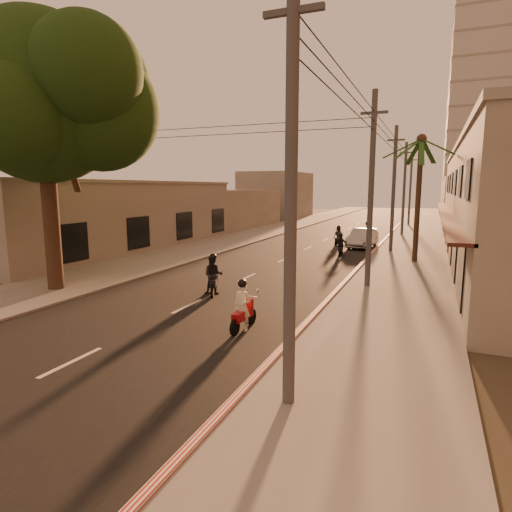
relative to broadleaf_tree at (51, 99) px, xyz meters
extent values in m
plane|color=#383023|center=(6.61, -2.14, -8.48)|extent=(160.00, 160.00, 0.00)
cube|color=black|center=(6.61, 17.86, -8.47)|extent=(10.00, 140.00, 0.02)
cube|color=slate|center=(14.11, 17.86, -8.42)|extent=(5.00, 140.00, 0.12)
cube|color=slate|center=(-0.89, 17.86, -8.42)|extent=(5.00, 140.00, 0.12)
cube|color=#B42613|center=(11.71, 12.86, -8.38)|extent=(0.20, 60.00, 0.20)
cube|color=#381A16|center=(16.31, 15.86, -5.38)|extent=(0.80, 34.00, 0.12)
cube|color=gray|center=(-7.39, 11.86, -5.98)|extent=(8.00, 24.00, 5.00)
cube|color=gray|center=(-7.39, 11.86, -3.38)|extent=(8.20, 24.20, 0.20)
cube|color=#B7B5B2|center=(22.61, 53.86, 5.52)|extent=(12.00, 12.00, 28.00)
cylinder|color=black|center=(-0.39, -0.14, -5.48)|extent=(0.70, 0.70, 6.00)
cylinder|color=black|center=(0.41, 0.26, -2.48)|extent=(1.22, 2.17, 3.04)
cylinder|color=black|center=(-0.99, -0.44, -2.28)|extent=(1.31, 1.49, 2.73)
sphere|color=black|center=(-0.39, -0.14, 0.02)|extent=(7.20, 7.20, 7.20)
sphere|color=black|center=(1.81, 0.86, -0.48)|extent=(5.20, 5.20, 5.20)
sphere|color=black|center=(-2.19, 0.66, -0.28)|extent=(4.80, 4.80, 4.80)
sphere|color=black|center=(0.21, -1.94, -0.88)|extent=(4.60, 4.60, 4.60)
sphere|color=black|center=(2.61, -0.64, 0.72)|extent=(4.40, 4.40, 4.40)
sphere|color=black|center=(0.81, 2.26, 1.12)|extent=(4.40, 4.40, 4.40)
cylinder|color=black|center=(14.61, 13.86, -4.68)|extent=(0.32, 0.32, 7.60)
sphere|color=black|center=(14.61, 13.86, -0.88)|extent=(0.60, 0.60, 0.60)
cylinder|color=#38383A|center=(12.81, -6.14, -3.98)|extent=(0.26, 0.26, 9.00)
cube|color=#38383A|center=(12.81, -6.14, -0.48)|extent=(1.20, 0.12, 0.12)
cylinder|color=#38383A|center=(12.81, 5.86, -3.98)|extent=(0.26, 0.26, 9.00)
cube|color=#38383A|center=(12.81, 5.86, -0.48)|extent=(1.20, 0.12, 0.12)
cylinder|color=#38383A|center=(12.81, 17.86, -3.98)|extent=(0.26, 0.26, 9.00)
cube|color=#38383A|center=(12.81, 17.86, -0.48)|extent=(1.20, 0.12, 0.12)
cylinder|color=#38383A|center=(12.81, 29.86, -3.98)|extent=(0.26, 0.26, 9.00)
cube|color=#38383A|center=(12.81, 29.86, -0.48)|extent=(1.20, 0.12, 0.12)
cylinder|color=#38383A|center=(12.81, 41.86, -3.98)|extent=(0.26, 0.26, 9.00)
cube|color=#38383A|center=(12.81, 41.86, -0.48)|extent=(1.20, 0.12, 0.12)
cube|color=gray|center=(20.61, 42.86, -5.48)|extent=(8.00, 14.00, 6.00)
cube|color=gray|center=(-7.39, 31.86, -6.28)|extent=(8.00, 14.00, 4.40)
cube|color=gray|center=(-7.39, 49.86, -4.98)|extent=(8.00, 14.00, 7.00)
cylinder|color=black|center=(9.88, -1.26, -8.20)|extent=(0.13, 0.56, 0.55)
cylinder|color=black|center=(9.81, -2.49, -8.20)|extent=(0.13, 0.56, 0.55)
cube|color=#990B11|center=(9.84, -1.95, -7.93)|extent=(0.33, 1.10, 0.30)
cube|color=#990B11|center=(9.87, -1.46, -7.79)|extent=(0.30, 0.11, 0.59)
cylinder|color=silver|center=(9.87, -1.34, -7.44)|extent=(0.54, 0.07, 0.04)
imported|color=silver|center=(9.84, -1.95, -7.65)|extent=(0.65, 0.46, 1.66)
sphere|color=black|center=(9.84, -1.95, -6.87)|extent=(0.30, 0.30, 0.30)
sphere|color=silver|center=(9.60, -1.34, -7.19)|extent=(0.12, 0.12, 0.12)
sphere|color=silver|center=(10.15, -1.37, -7.19)|extent=(0.12, 0.12, 0.12)
cylinder|color=black|center=(6.37, 2.69, -8.18)|extent=(0.32, 0.58, 0.58)
cylinder|color=black|center=(6.87, 1.49, -8.18)|extent=(0.32, 0.58, 0.58)
cube|color=black|center=(6.65, 2.02, -7.90)|extent=(0.71, 1.17, 0.31)
cube|color=black|center=(6.45, 2.50, -7.75)|extent=(0.33, 0.22, 0.62)
cylinder|color=silver|center=(6.40, 2.61, -7.38)|extent=(0.54, 0.26, 0.04)
imported|color=black|center=(6.65, 2.02, -7.60)|extent=(1.32, 1.27, 1.75)
sphere|color=black|center=(6.65, 2.02, -6.78)|extent=(0.31, 0.31, 0.31)
cylinder|color=black|center=(9.67, 15.50, -8.22)|extent=(0.15, 0.52, 0.51)
cylinder|color=black|center=(9.81, 14.37, -8.22)|extent=(0.15, 0.52, 0.51)
cube|color=black|center=(9.75, 14.87, -7.98)|extent=(0.37, 1.02, 0.27)
cube|color=black|center=(9.69, 15.32, -7.84)|extent=(0.28, 0.12, 0.55)
cylinder|color=silver|center=(9.68, 15.43, -7.52)|extent=(0.50, 0.10, 0.04)
imported|color=black|center=(9.75, 14.87, -7.71)|extent=(0.98, 0.59, 1.53)
sphere|color=black|center=(9.75, 14.87, -7.00)|extent=(0.27, 0.27, 0.27)
cylinder|color=black|center=(8.53, 21.13, -8.21)|extent=(0.16, 0.53, 0.52)
cylinder|color=black|center=(8.38, 19.97, -8.21)|extent=(0.16, 0.53, 0.52)
cube|color=black|center=(8.44, 20.48, -7.96)|extent=(0.39, 1.06, 0.28)
cube|color=black|center=(8.50, 20.95, -7.82)|extent=(0.29, 0.13, 0.56)
cylinder|color=silver|center=(8.52, 21.06, -7.49)|extent=(0.52, 0.11, 0.04)
imported|color=black|center=(8.44, 20.48, -7.69)|extent=(0.90, 0.70, 1.57)
sphere|color=black|center=(8.44, 20.48, -6.95)|extent=(0.28, 0.28, 0.28)
cylinder|color=black|center=(10.06, 27.71, -8.22)|extent=(0.25, 0.51, 0.50)
cylinder|color=black|center=(9.70, 26.65, -8.22)|extent=(0.25, 0.51, 0.50)
cube|color=black|center=(9.86, 27.12, -7.98)|extent=(0.56, 1.02, 0.27)
cube|color=black|center=(10.00, 27.54, -7.85)|extent=(0.28, 0.17, 0.54)
cylinder|color=silver|center=(10.04, 27.64, -7.53)|extent=(0.48, 0.20, 0.04)
imported|color=black|center=(9.86, 27.12, -7.72)|extent=(1.32, 1.17, 1.51)
sphere|color=black|center=(9.86, 27.12, -7.01)|extent=(0.27, 0.27, 0.27)
imported|color=#A3A7AC|center=(10.48, 19.88, -7.73)|extent=(2.45, 4.81, 1.48)
camera|label=1|loc=(15.46, -14.43, -3.75)|focal=30.00mm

